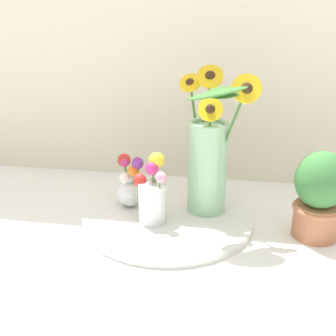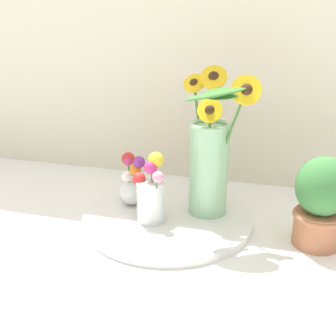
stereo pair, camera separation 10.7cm
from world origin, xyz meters
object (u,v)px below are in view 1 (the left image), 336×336
at_px(serving_tray, 168,217).
at_px(potted_plant, 319,194).
at_px(vase_small_center, 152,195).
at_px(vase_bulb_right, 130,186).
at_px(mason_jar_sunflowers, 208,158).

height_order(serving_tray, potted_plant, potted_plant).
relative_size(vase_small_center, vase_bulb_right, 1.20).
distance_m(vase_bulb_right, potted_plant, 0.52).
distance_m(vase_small_center, potted_plant, 0.43).
height_order(serving_tray, mason_jar_sunflowers, mason_jar_sunflowers).
distance_m(mason_jar_sunflowers, vase_bulb_right, 0.25).
relative_size(serving_tray, mason_jar_sunflowers, 1.19).
height_order(vase_bulb_right, potted_plant, potted_plant).
xyz_separation_m(serving_tray, mason_jar_sunflowers, (0.11, 0.04, 0.17)).
bearing_deg(mason_jar_sunflowers, vase_bulb_right, -178.20).
bearing_deg(serving_tray, potted_plant, -3.09).
bearing_deg(vase_small_center, serving_tray, 54.29).
bearing_deg(potted_plant, mason_jar_sunflowers, 167.63).
height_order(mason_jar_sunflowers, vase_bulb_right, mason_jar_sunflowers).
bearing_deg(vase_bulb_right, mason_jar_sunflowers, 1.80).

